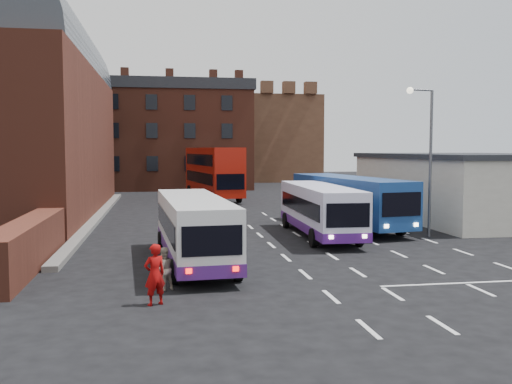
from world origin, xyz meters
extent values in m
plane|color=black|center=(0.00, 0.00, 0.00)|extent=(180.00, 180.00, 0.00)
cube|color=#602B1E|center=(-15.50, 21.00, 5.00)|extent=(12.00, 28.00, 10.00)
cylinder|color=#1E2328|center=(-15.50, 21.00, 10.00)|extent=(12.00, 26.00, 12.00)
cube|color=#602B1E|center=(-10.20, 2.00, 0.90)|extent=(1.20, 10.00, 1.80)
cube|color=beige|center=(15.00, 14.00, 2.00)|extent=(10.00, 16.00, 4.00)
cube|color=#282B30|center=(15.00, 14.00, 4.10)|extent=(10.40, 16.40, 0.30)
cube|color=brown|center=(-6.00, 46.00, 5.50)|extent=(22.00, 10.00, 11.00)
cube|color=brown|center=(6.00, 66.00, 6.00)|extent=(22.00, 22.00, 12.00)
cube|color=silver|center=(-3.87, 1.90, 1.54)|extent=(2.80, 9.77, 2.19)
cube|color=black|center=(-3.87, 1.90, 1.67)|extent=(2.78, 8.58, 0.79)
cylinder|color=black|center=(-5.15, 4.89, 0.44)|extent=(0.30, 0.89, 0.88)
cylinder|color=black|center=(-4.74, -1.59, 0.44)|extent=(0.30, 0.89, 0.88)
cylinder|color=black|center=(-2.96, 5.03, 0.44)|extent=(0.30, 0.89, 0.88)
cylinder|color=black|center=(-2.55, -1.45, 0.44)|extent=(0.30, 0.89, 0.88)
cube|color=white|center=(2.97, 7.77, 1.55)|extent=(2.44, 9.77, 2.21)
cube|color=black|center=(2.97, 7.77, 1.68)|extent=(2.47, 8.57, 0.80)
cylinder|color=black|center=(4.00, 4.65, 0.44)|extent=(0.27, 0.89, 0.88)
cylinder|color=black|center=(4.16, 11.19, 0.44)|extent=(0.27, 0.89, 0.88)
cylinder|color=black|center=(1.79, 4.70, 0.44)|extent=(0.27, 0.89, 0.88)
cylinder|color=black|center=(1.95, 11.24, 0.44)|extent=(0.27, 0.89, 0.88)
cube|color=navy|center=(5.54, 10.70, 1.71)|extent=(4.14, 11.03, 2.45)
cube|color=black|center=(5.54, 10.70, 1.86)|extent=(4.00, 9.86, 0.88)
cylinder|color=black|center=(7.30, 7.51, 0.49)|extent=(0.43, 1.01, 0.98)
cylinder|color=black|center=(6.14, 14.67, 0.49)|extent=(0.43, 1.01, 0.98)
cylinder|color=black|center=(4.88, 7.12, 0.49)|extent=(0.43, 1.01, 0.98)
cylinder|color=black|center=(3.73, 14.28, 0.49)|extent=(0.43, 1.01, 0.98)
cube|color=#A01308|center=(-0.46, 30.71, 2.60)|extent=(4.39, 11.94, 4.14)
cube|color=black|center=(-0.46, 30.71, 2.02)|extent=(4.27, 10.76, 0.95)
cylinder|color=black|center=(1.41, 27.24, 0.53)|extent=(0.45, 1.09, 1.06)
cylinder|color=black|center=(0.22, 35.00, 0.53)|extent=(0.45, 1.09, 1.06)
cylinder|color=black|center=(-1.21, 26.84, 0.53)|extent=(0.45, 1.09, 1.06)
cylinder|color=black|center=(-2.40, 34.60, 0.53)|extent=(0.45, 1.09, 1.06)
cylinder|color=#525358|center=(8.60, 6.87, 3.77)|extent=(0.15, 0.15, 7.53)
cylinder|color=#525358|center=(7.95, 6.76, 7.53)|extent=(1.32, 0.31, 0.09)
sphere|color=#FFF2CC|center=(7.30, 6.65, 7.48)|extent=(0.34, 0.34, 0.34)
imported|color=#930808|center=(-5.34, -4.04, 0.90)|extent=(0.78, 0.68, 1.81)
imported|color=tan|center=(-5.08, -2.34, 0.70)|extent=(0.86, 0.82, 1.41)
camera|label=1|loc=(-5.13, -20.62, 4.54)|focal=40.00mm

